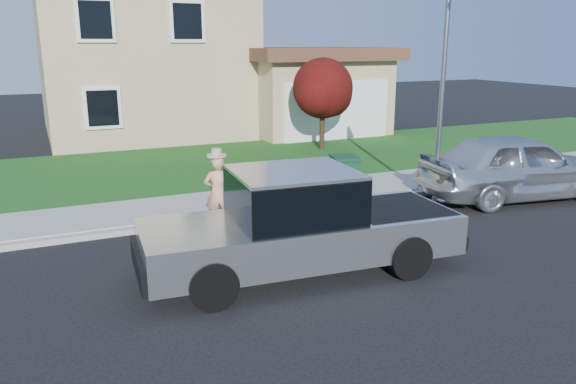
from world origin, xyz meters
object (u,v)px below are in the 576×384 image
object	(u,v)px
woman	(218,191)
trash_bin	(345,176)
sedan	(518,166)
street_lamp	(444,88)
pickup_truck	(300,225)
ornamental_tree	(323,91)

from	to	relation	value
woman	trash_bin	distance (m)	3.48
sedan	street_lamp	distance (m)	3.02
trash_bin	street_lamp	size ratio (longest dim) A/B	0.21
sedan	trash_bin	world-z (taller)	sedan
pickup_truck	woman	size ratio (longest dim) A/B	3.26
woman	street_lamp	xyz separation A→B (m)	(5.32, -0.53, 2.01)
woman	ornamental_tree	xyz separation A→B (m)	(6.09, 6.85, 1.36)
pickup_truck	ornamental_tree	distance (m)	11.24
pickup_truck	sedan	bearing A→B (deg)	20.25
sedan	street_lamp	world-z (taller)	street_lamp
ornamental_tree	street_lamp	world-z (taller)	street_lamp
sedan	trash_bin	distance (m)	4.42
pickup_truck	trash_bin	distance (m)	4.50
ornamental_tree	pickup_truck	bearing A→B (deg)	-119.69
sedan	trash_bin	size ratio (longest dim) A/B	4.84
pickup_truck	ornamental_tree	xyz separation A→B (m)	(5.53, 9.70, 1.33)
sedan	street_lamp	size ratio (longest dim) A/B	1.00
sedan	ornamental_tree	world-z (taller)	ornamental_tree
woman	ornamental_tree	distance (m)	9.27
trash_bin	woman	bearing A→B (deg)	-155.59
trash_bin	street_lamp	world-z (taller)	street_lamp
pickup_truck	ornamental_tree	size ratio (longest dim) A/B	1.73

